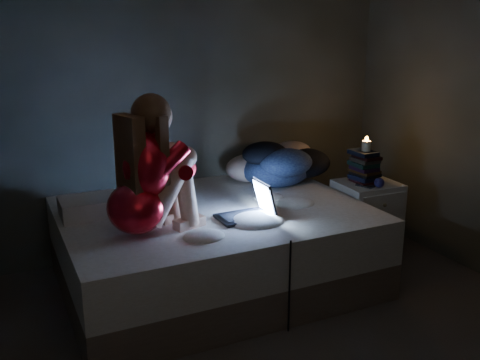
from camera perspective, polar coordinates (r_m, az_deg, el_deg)
floor at (r=3.28m, az=7.09°, el=-18.36°), size 3.60×3.80×0.02m
wall_back at (r=4.46m, az=-5.67°, el=9.02°), size 3.60×0.02×2.60m
bed at (r=3.95m, az=-2.77°, el=-7.04°), size 2.12×1.59×0.58m
pillow at (r=3.82m, az=-15.42°, el=-2.72°), size 0.43×0.31×0.13m
woman at (r=3.26m, az=-11.23°, el=1.27°), size 0.62×0.49×0.88m
laptop at (r=3.59m, az=0.44°, el=-2.19°), size 0.37×0.26×0.26m
clothes_pile at (r=4.41m, az=3.89°, el=1.99°), size 0.76×0.68×0.38m
nightstand at (r=4.55m, az=13.25°, el=-4.02°), size 0.48×0.43×0.62m
book_stack at (r=4.43m, az=13.16°, el=1.31°), size 0.19×0.25×0.25m
candle at (r=4.39m, az=13.29°, el=3.38°), size 0.07×0.07×0.08m
phone at (r=4.34m, az=13.25°, el=-0.60°), size 0.12×0.16×0.01m
blue_orb at (r=4.33m, az=14.67°, el=-0.27°), size 0.08×0.08×0.08m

